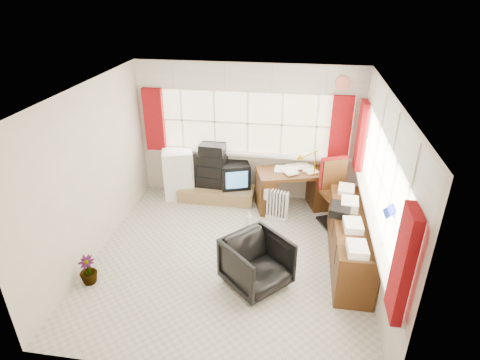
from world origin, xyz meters
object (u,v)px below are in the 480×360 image
object	(u,v)px
desk_lamp	(316,157)
office_chair	(257,263)
mini_fridge	(179,173)
desk	(292,187)
radiator	(277,208)
task_chair	(335,189)
crt_tv	(235,174)
tv_bench	(216,194)
credenza	(350,239)

from	to	relation	value
desk_lamp	office_chair	distance (m)	2.33
mini_fridge	desk	bearing A→B (deg)	-3.57
office_chair	radiator	xyz separation A→B (m)	(0.16, 1.68, -0.13)
office_chair	task_chair	bearing A→B (deg)	12.38
radiator	mini_fridge	bearing A→B (deg)	162.38
crt_tv	mini_fridge	world-z (taller)	mini_fridge
office_chair	crt_tv	xyz separation A→B (m)	(-0.69, 2.34, 0.13)
tv_bench	mini_fridge	xyz separation A→B (m)	(-0.73, 0.08, 0.34)
credenza	crt_tv	bearing A→B (deg)	139.75
crt_tv	desk	bearing A→B (deg)	-9.85
desk	office_chair	distance (m)	2.19
desk	mini_fridge	xyz separation A→B (m)	(-2.14, 0.13, 0.06)
task_chair	mini_fridge	xyz separation A→B (m)	(-2.84, 0.49, -0.14)
desk_lamp	radiator	bearing A→B (deg)	-144.06
credenza	mini_fridge	xyz separation A→B (m)	(-3.01, 1.60, 0.07)
radiator	crt_tv	xyz separation A→B (m)	(-0.85, 0.66, 0.26)
radiator	crt_tv	distance (m)	1.11
task_chair	mini_fridge	distance (m)	2.89
task_chair	tv_bench	xyz separation A→B (m)	(-2.11, 0.41, -0.48)
credenza	crt_tv	distance (m)	2.56
office_chair	tv_bench	xyz separation A→B (m)	(-1.01, 2.21, -0.23)
desk	radiator	bearing A→B (deg)	-115.82
desk_lamp	crt_tv	world-z (taller)	desk_lamp
task_chair	radiator	distance (m)	1.01
desk_lamp	credenza	bearing A→B (deg)	-69.90
task_chair	credenza	bearing A→B (deg)	-81.31
desk_lamp	office_chair	size ratio (longest dim) A/B	0.57
desk_lamp	mini_fridge	distance (m)	2.56
credenza	office_chair	bearing A→B (deg)	-151.45
radiator	credenza	bearing A→B (deg)	-41.99
mini_fridge	desk_lamp	bearing A→B (deg)	-4.18
desk	tv_bench	bearing A→B (deg)	177.82
crt_tv	mini_fridge	distance (m)	1.06
desk	office_chair	world-z (taller)	desk
desk_lamp	tv_bench	distance (m)	1.98
mini_fridge	radiator	bearing A→B (deg)	-17.62
task_chair	radiator	world-z (taller)	task_chair
task_chair	crt_tv	distance (m)	1.87
desk	radiator	distance (m)	0.55
task_chair	crt_tv	size ratio (longest dim) A/B	1.76
office_chair	tv_bench	distance (m)	2.44
task_chair	office_chair	world-z (taller)	task_chair
credenza	desk	bearing A→B (deg)	120.81
desk_lamp	crt_tv	bearing A→B (deg)	170.64
desk_lamp	mini_fridge	world-z (taller)	desk_lamp
tv_bench	crt_tv	world-z (taller)	crt_tv
task_chair	tv_bench	distance (m)	2.20
task_chair	credenza	xyz separation A→B (m)	(0.17, -1.11, -0.21)
office_chair	tv_bench	size ratio (longest dim) A/B	0.56
radiator	mini_fridge	distance (m)	2.02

